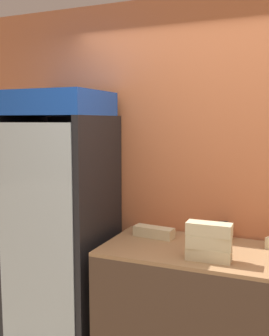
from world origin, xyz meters
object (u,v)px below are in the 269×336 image
at_px(sandwich_stack_middle, 209,242).
at_px(sandwich_stack_top, 209,229).
at_px(sandwich_stack_bottom, 209,254).
at_px(beverage_cooler, 64,207).
at_px(condiment_jar, 223,231).
at_px(sandwich_flat_right, 154,232).

relative_size(sandwich_stack_middle, sandwich_stack_top, 1.03).
relative_size(sandwich_stack_bottom, sandwich_stack_middle, 0.98).
height_order(sandwich_stack_bottom, sandwich_stack_top, sandwich_stack_top).
xyz_separation_m(sandwich_stack_bottom, sandwich_stack_top, (0.00, 0.00, 0.16)).
xyz_separation_m(beverage_cooler, sandwich_stack_top, (1.22, -0.26, 0.02)).
relative_size(beverage_cooler, condiment_jar, 15.70).
xyz_separation_m(sandwich_stack_bottom, sandwich_flat_right, (-0.48, 0.34, -0.00)).
height_order(beverage_cooler, sandwich_flat_right, beverage_cooler).
relative_size(beverage_cooler, sandwich_stack_top, 7.12).
relative_size(sandwich_flat_right, condiment_jar, 2.48).
bearing_deg(sandwich_stack_bottom, sandwich_flat_right, 145.18).
distance_m(beverage_cooler, sandwich_stack_bottom, 1.25).
bearing_deg(sandwich_stack_middle, sandwich_stack_top, 0.00).
height_order(sandwich_stack_top, condiment_jar, sandwich_stack_top).
xyz_separation_m(sandwich_stack_top, sandwich_flat_right, (-0.48, 0.34, -0.16)).
bearing_deg(sandwich_stack_top, condiment_jar, 89.21).
xyz_separation_m(sandwich_stack_top, condiment_jar, (0.01, 0.47, -0.14)).
xyz_separation_m(beverage_cooler, condiment_jar, (1.22, 0.22, -0.12)).
relative_size(sandwich_stack_middle, sandwich_flat_right, 0.91).
bearing_deg(sandwich_flat_right, beverage_cooler, -173.94).
distance_m(beverage_cooler, sandwich_flat_right, 0.75).
height_order(sandwich_stack_middle, condiment_jar, sandwich_stack_middle).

